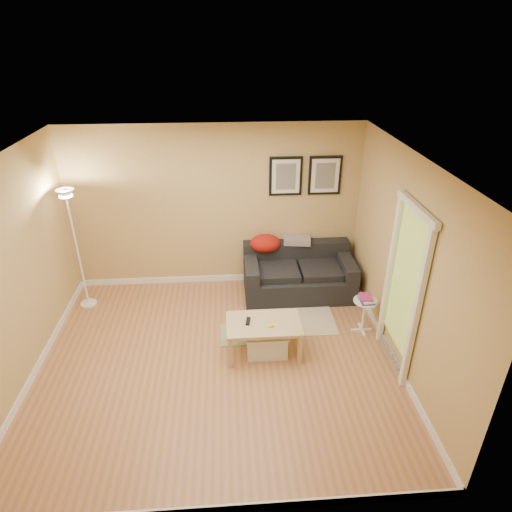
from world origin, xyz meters
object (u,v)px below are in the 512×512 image
object	(u,v)px
storage_bin	(266,342)
book_stack	(366,299)
sofa	(299,272)
side_table	(364,316)
coffee_table	(263,338)
floor_lamp	(78,254)

from	to	relation	value
storage_bin	book_stack	distance (m)	1.48
sofa	storage_bin	xyz separation A→B (m)	(-0.64, -1.41, -0.21)
storage_bin	side_table	bearing A→B (deg)	14.81
side_table	sofa	bearing A→B (deg)	125.58
sofa	book_stack	distance (m)	1.31
coffee_table	side_table	size ratio (longest dim) A/B	1.88
side_table	storage_bin	bearing A→B (deg)	-165.19
coffee_table	book_stack	distance (m)	1.50
side_table	book_stack	size ratio (longest dim) A/B	2.11
sofa	side_table	bearing A→B (deg)	-54.42
floor_lamp	coffee_table	bearing A→B (deg)	-26.65
sofa	storage_bin	bearing A→B (deg)	-114.35
coffee_table	floor_lamp	world-z (taller)	floor_lamp
floor_lamp	book_stack	bearing A→B (deg)	-13.29
coffee_table	storage_bin	size ratio (longest dim) A/B	1.76
floor_lamp	side_table	bearing A→B (deg)	-13.16
coffee_table	book_stack	bearing A→B (deg)	6.90
storage_bin	coffee_table	bearing A→B (deg)	173.06
coffee_table	side_table	bearing A→B (deg)	7.32
sofa	storage_bin	world-z (taller)	sofa
book_stack	sofa	bearing A→B (deg)	120.15
storage_bin	floor_lamp	xyz separation A→B (m)	(-2.63, 1.31, 0.72)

